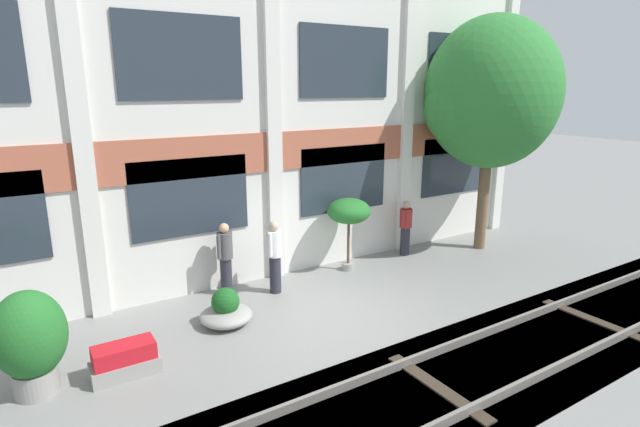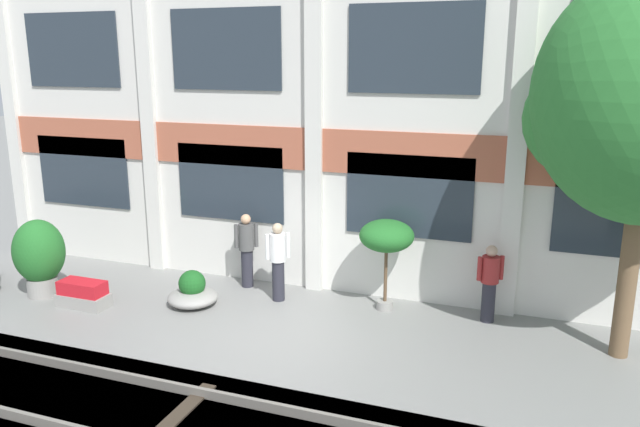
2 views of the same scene
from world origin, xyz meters
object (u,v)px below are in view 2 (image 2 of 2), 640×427
object	(u,v)px
potted_plant_square_trough	(83,295)
potted_plant_tall_urn	(387,238)
potted_plant_wide_bowl	(193,293)
potted_plant_glazed_jar	(39,255)
resident_by_doorway	(247,248)
resident_watching_tracks	(490,281)
resident_near_plants	(278,259)

from	to	relation	value
potted_plant_square_trough	potted_plant_tall_urn	bearing A→B (deg)	18.77
potted_plant_wide_bowl	potted_plant_glazed_jar	bearing A→B (deg)	-169.50
resident_by_doorway	potted_plant_glazed_jar	bearing A→B (deg)	-96.09
potted_plant_wide_bowl	resident_by_doorway	world-z (taller)	resident_by_doorway
potted_plant_square_trough	resident_watching_tracks	xyz separation A→B (m)	(7.88, 2.11, 0.56)
resident_watching_tracks	resident_near_plants	bearing A→B (deg)	-112.99
potted_plant_wide_bowl	potted_plant_tall_urn	bearing A→B (deg)	16.96
potted_plant_square_trough	resident_near_plants	bearing A→B (deg)	25.21
potted_plant_tall_urn	resident_by_doorway	world-z (taller)	potted_plant_tall_urn
potted_plant_tall_urn	potted_plant_glazed_jar	xyz separation A→B (m)	(-7.12, -1.77, -0.60)
resident_by_doorway	potted_plant_tall_urn	bearing A→B (deg)	52.94
resident_watching_tracks	resident_near_plants	distance (m)	4.27
potted_plant_tall_urn	potted_plant_glazed_jar	distance (m)	7.36
potted_plant_square_trough	resident_by_doorway	bearing A→B (deg)	39.88
potted_plant_square_trough	resident_by_doorway	xyz separation A→B (m)	(2.65, 2.21, 0.63)
resident_watching_tracks	resident_near_plants	world-z (taller)	resident_near_plants
potted_plant_glazed_jar	potted_plant_square_trough	world-z (taller)	potted_plant_glazed_jar
potted_plant_wide_bowl	resident_watching_tracks	xyz separation A→B (m)	(5.81, 1.27, 0.55)
potted_plant_tall_urn	potted_plant_square_trough	world-z (taller)	potted_plant_tall_urn
potted_plant_square_trough	resident_watching_tracks	distance (m)	8.18
potted_plant_wide_bowl	potted_plant_square_trough	world-z (taller)	potted_plant_wide_bowl
potted_plant_glazed_jar	resident_watching_tracks	size ratio (longest dim) A/B	1.09
potted_plant_tall_urn	resident_by_doorway	xyz separation A→B (m)	(-3.22, 0.22, -0.62)
potted_plant_glazed_jar	potted_plant_square_trough	xyz separation A→B (m)	(1.26, -0.22, -0.65)
potted_plant_square_trough	resident_watching_tracks	size ratio (longest dim) A/B	0.69
resident_by_doorway	resident_near_plants	world-z (taller)	resident_near_plants
resident_by_doorway	resident_watching_tracks	size ratio (longest dim) A/B	1.08
potted_plant_glazed_jar	resident_near_plants	xyz separation A→B (m)	(4.89, 1.49, -0.01)
resident_watching_tracks	potted_plant_wide_bowl	bearing A→B (deg)	-106.01
potted_plant_wide_bowl	potted_plant_square_trough	bearing A→B (deg)	-158.03
potted_plant_glazed_jar	resident_by_doorway	size ratio (longest dim) A/B	1.01
resident_by_doorway	resident_near_plants	xyz separation A→B (m)	(0.98, -0.50, 0.01)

